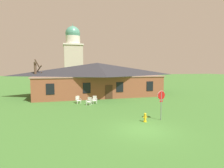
# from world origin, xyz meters

# --- Properties ---
(ground_plane) EXTENTS (200.00, 200.00, 0.00)m
(ground_plane) POSITION_xyz_m (0.00, 0.00, 0.00)
(ground_plane) COLOR #3D702D
(brick_building) EXTENTS (20.62, 10.40, 5.49)m
(brick_building) POSITION_xyz_m (0.00, 18.65, 2.79)
(brick_building) COLOR brown
(brick_building) RESTS_ON ground
(dome_tower) EXTENTS (5.18, 5.18, 16.58)m
(dome_tower) POSITION_xyz_m (-2.89, 38.50, 7.48)
(dome_tower) COLOR #BCB29E
(dome_tower) RESTS_ON ground
(stop_sign) EXTENTS (0.80, 0.18, 2.64)m
(stop_sign) POSITION_xyz_m (2.63, 1.98, 1.87)
(stop_sign) COLOR slate
(stop_sign) RESTS_ON ground
(lawn_chair_by_porch) EXTENTS (0.76, 0.81, 0.96)m
(lawn_chair_by_porch) POSITION_xyz_m (-3.89, 11.67, 0.50)
(lawn_chair_by_porch) COLOR silver
(lawn_chair_by_porch) RESTS_ON ground
(lawn_chair_near_door) EXTENTS (0.83, 0.86, 0.96)m
(lawn_chair_near_door) POSITION_xyz_m (-2.60, 10.29, 0.50)
(lawn_chair_near_door) COLOR white
(lawn_chair_near_door) RESTS_ON ground
(lawn_chair_left_end) EXTENTS (0.70, 0.74, 0.96)m
(lawn_chair_left_end) POSITION_xyz_m (-1.76, 11.12, 0.50)
(lawn_chair_left_end) COLOR white
(lawn_chair_left_end) RESTS_ON ground
(bare_tree_beside_building) EXTENTS (1.21, 1.71, 5.93)m
(bare_tree_beside_building) POSITION_xyz_m (-9.68, 17.52, 3.00)
(bare_tree_beside_building) COLOR brown
(bare_tree_beside_building) RESTS_ON ground
(fire_hydrant) EXTENTS (0.36, 0.28, 0.79)m
(fire_hydrant) POSITION_xyz_m (1.04, 1.84, 0.38)
(fire_hydrant) COLOR gold
(fire_hydrant) RESTS_ON ground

